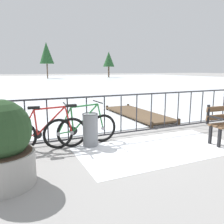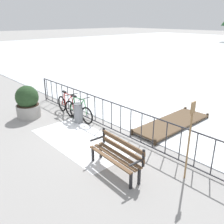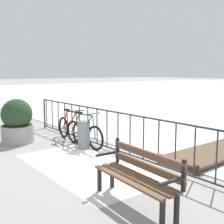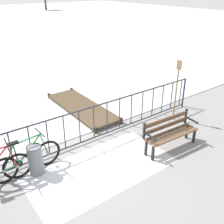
{
  "view_description": "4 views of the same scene",
  "coord_description": "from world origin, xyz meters",
  "px_view_note": "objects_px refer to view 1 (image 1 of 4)",
  "views": [
    {
      "loc": [
        -2.8,
        -5.12,
        1.69
      ],
      "look_at": [
        -0.56,
        -0.17,
        0.68
      ],
      "focal_mm": 36.99,
      "sensor_mm": 36.0,
      "label": 1
    },
    {
      "loc": [
        6.01,
        -5.21,
        3.67
      ],
      "look_at": [
        -0.12,
        0.34,
        0.52
      ],
      "focal_mm": 39.26,
      "sensor_mm": 36.0,
      "label": 2
    },
    {
      "loc": [
        5.16,
        -4.39,
        2.04
      ],
      "look_at": [
        -0.81,
        0.27,
        0.98
      ],
      "focal_mm": 45.55,
      "sensor_mm": 36.0,
      "label": 3
    },
    {
      "loc": [
        -2.69,
        -5.37,
        4.01
      ],
      "look_at": [
        1.48,
        0.22,
        0.56
      ],
      "focal_mm": 41.66,
      "sensor_mm": 36.0,
      "label": 4
    }
  ],
  "objects_px": {
    "bicycle_second": "(47,133)",
    "planter_with_shrub": "(1,145)",
    "trash_bin": "(90,129)",
    "bicycle_near_railing": "(81,129)"
  },
  "relations": [
    {
      "from": "bicycle_second",
      "to": "planter_with_shrub",
      "type": "xyz_separation_m",
      "value": [
        -0.83,
        -1.29,
        0.24
      ]
    },
    {
      "from": "planter_with_shrub",
      "to": "trash_bin",
      "type": "distance_m",
      "value": 2.13
    },
    {
      "from": "bicycle_second",
      "to": "trash_bin",
      "type": "xyz_separation_m",
      "value": [
        0.93,
        -0.12,
        0.0
      ]
    },
    {
      "from": "bicycle_second",
      "to": "planter_with_shrub",
      "type": "distance_m",
      "value": 1.55
    },
    {
      "from": "planter_with_shrub",
      "to": "trash_bin",
      "type": "relative_size",
      "value": 1.75
    },
    {
      "from": "trash_bin",
      "to": "planter_with_shrub",
      "type": "bearing_deg",
      "value": -146.37
    },
    {
      "from": "bicycle_second",
      "to": "trash_bin",
      "type": "bearing_deg",
      "value": -7.15
    },
    {
      "from": "bicycle_near_railing",
      "to": "bicycle_second",
      "type": "xyz_separation_m",
      "value": [
        -0.76,
        0.01,
        0.0
      ]
    },
    {
      "from": "planter_with_shrub",
      "to": "bicycle_near_railing",
      "type": "bearing_deg",
      "value": 38.84
    },
    {
      "from": "bicycle_near_railing",
      "to": "bicycle_second",
      "type": "bearing_deg",
      "value": 179.32
    }
  ]
}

